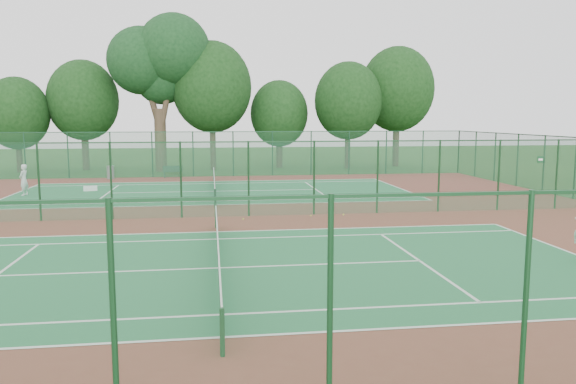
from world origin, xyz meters
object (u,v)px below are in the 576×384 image
Objects in this scene: player_far at (24,180)px; bench at (172,171)px; kit_bag at (90,189)px; big_tree at (160,60)px; trash_bin at (111,172)px.

player_far is 1.21× the size of bench.
bench is at bearing 46.03° from kit_bag.
bench is at bearing 150.71° from player_far.
kit_bag is at bearing -104.56° from big_tree.
player_far is at bearing -140.83° from bench.
big_tree is (3.30, 6.01, 8.80)m from trash_bin.
bench is 0.12× the size of big_tree.
player_far is at bearing -112.07° from trash_bin.
big_tree is (6.76, 14.53, 8.37)m from player_far.
bench is (4.50, 0.36, -0.02)m from trash_bin.
trash_bin is 0.65× the size of bench.
bench is at bearing 4.60° from trash_bin.
kit_bag is 0.06× the size of big_tree.
kit_bag is (-0.06, -6.92, -0.34)m from trash_bin.
player_far is at bearing -166.84° from kit_bag.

